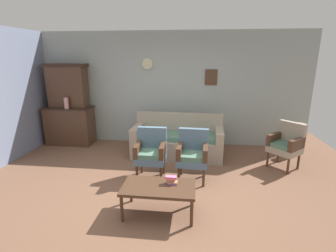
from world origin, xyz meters
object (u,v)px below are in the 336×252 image
Objects in this scene: floral_couch at (178,141)px; coffee_table at (159,189)px; side_cabinet at (70,125)px; armchair_row_middle at (151,151)px; vase_on_cabinet at (66,103)px; armchair_near_cabinet at (193,153)px; floor_vase_by_wall at (298,139)px; wingback_chair_by_fireplace at (286,143)px; book_stack_on_table at (171,180)px.

coffee_table is (-0.09, -2.16, 0.05)m from floral_couch.
side_cabinet reaches higher than armchair_row_middle.
vase_on_cabinet is 0.29× the size of armchair_row_middle.
floral_couch is 2.17× the size of armchair_near_cabinet.
side_cabinet is at bearing 178.93° from floor_vase_by_wall.
floor_vase_by_wall is (2.31, 1.48, -0.14)m from armchair_near_cabinet.
armchair_near_cabinet is at bearing 67.90° from coffee_table.
floor_vase_by_wall is (2.65, 0.40, 0.03)m from floral_couch.
armchair_row_middle is 2.63m from wingback_chair_by_fireplace.
book_stack_on_table is 3.58m from floor_vase_by_wall.
vase_on_cabinet is at bearing 148.43° from armchair_row_middle.
armchair_near_cabinet reaches higher than coffee_table.
floor_vase_by_wall is (5.31, 0.09, -0.71)m from vase_on_cabinet.
floor_vase_by_wall reaches higher than book_stack_on_table.
vase_on_cabinet is at bearing 173.39° from floral_couch.
coffee_table is (-0.44, -1.07, -0.12)m from armchair_near_cabinet.
side_cabinet is 1.28× the size of armchair_near_cabinet.
book_stack_on_table is at bearing -136.17° from floor_vase_by_wall.
coffee_table is at bearing -112.10° from armchair_near_cabinet.
side_cabinet is 3.80m from book_stack_on_table.
armchair_near_cabinet is (0.74, -0.01, 0.00)m from armchair_row_middle.
vase_on_cabinet is at bearing -179.05° from floor_vase_by_wall.
side_cabinet reaches higher than floral_couch.
floral_couch is at bearing 87.62° from coffee_table.
side_cabinet is at bearing 152.67° from armchair_near_cabinet.
floor_vase_by_wall is at bearing 56.37° from wingback_chair_by_fireplace.
floral_couch is at bearing -6.61° from vase_on_cabinet.
floor_vase_by_wall reaches higher than coffee_table.
armchair_near_cabinet and wingback_chair_by_fireplace have the same top height.
armchair_near_cabinet is at bearing -158.34° from wingback_chair_by_fireplace.
wingback_chair_by_fireplace is (4.86, -0.87, 0.03)m from side_cabinet.
vase_on_cabinet is 3.62m from coffee_table.
wingback_chair_by_fireplace is 5.48× the size of book_stack_on_table.
floral_couch is (2.72, -0.50, -0.14)m from side_cabinet.
armchair_row_middle is 5.48× the size of book_stack_on_table.
floral_couch reaches higher than book_stack_on_table.
vase_on_cabinet reaches higher than wingback_chair_by_fireplace.
vase_on_cabinet is at bearing 171.90° from wingback_chair_by_fireplace.
floor_vase_by_wall is (3.05, 1.48, -0.14)m from armchair_row_middle.
armchair_row_middle is 0.74m from armchair_near_cabinet.
wingback_chair_by_fireplace is at bearing -123.63° from floor_vase_by_wall.
armchair_near_cabinet is 1.27× the size of floor_vase_by_wall.
floral_couch is 2.68m from floor_vase_by_wall.
armchair_near_cabinet is 1.03m from book_stack_on_table.
armchair_near_cabinet reaches higher than book_stack_on_table.
floor_vase_by_wall is at bearing 25.85° from armchair_row_middle.
vase_on_cabinet is 5.35m from floor_vase_by_wall.
armchair_row_middle is 1.27× the size of floor_vase_by_wall.
floral_couch is at bearing 69.96° from armchair_row_middle.
floral_couch is 2.09m from book_stack_on_table.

